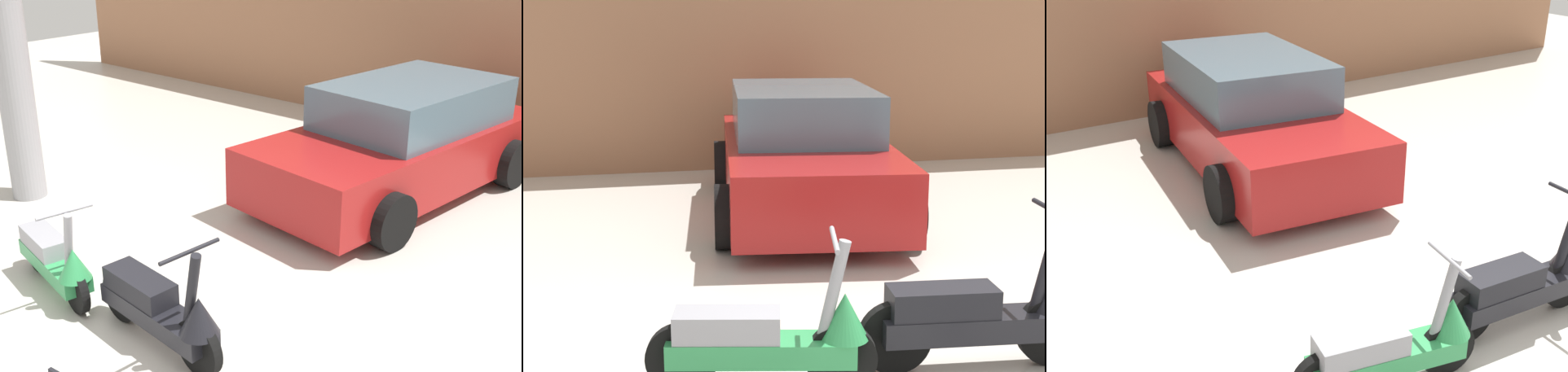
% 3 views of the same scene
% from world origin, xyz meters
% --- Properties ---
extents(wall_back, '(19.60, 0.12, 3.44)m').
position_xyz_m(wall_back, '(0.00, 8.05, 1.72)').
color(wall_back, '#9E6B4C').
rests_on(wall_back, ground_plane).
extents(scooter_front_left, '(1.45, 0.61, 1.02)m').
position_xyz_m(scooter_front_left, '(-1.03, 0.77, 0.36)').
color(scooter_front_left, black).
rests_on(scooter_front_left, ground_plane).
extents(scooter_front_right, '(1.59, 0.57, 1.11)m').
position_xyz_m(scooter_front_right, '(0.44, 0.81, 0.39)').
color(scooter_front_right, black).
rests_on(scooter_front_right, ground_plane).
extents(car_rear_left, '(2.53, 4.55, 1.48)m').
position_xyz_m(car_rear_left, '(0.26, 5.20, 0.71)').
color(car_rear_left, maroon).
rests_on(car_rear_left, ground_plane).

